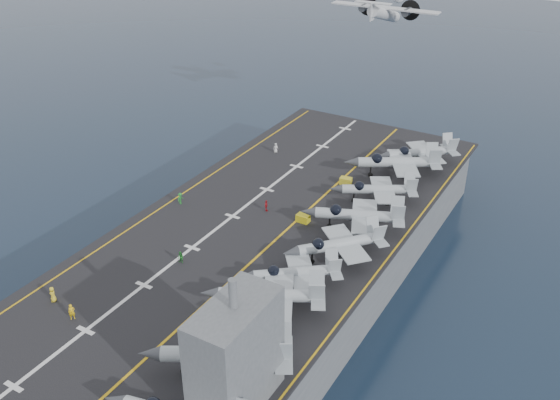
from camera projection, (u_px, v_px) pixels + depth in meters
The scene contains 26 objects.
ground at pixel (267, 284), 96.60m from camera, with size 500.00×500.00×0.00m, color #142135.
hull at pixel (267, 257), 94.18m from camera, with size 36.00×90.00×10.00m, color #56595E.
flight_deck at pixel (266, 228), 91.66m from camera, with size 38.00×92.00×0.40m, color black.
foul_line at pixel (284, 232), 90.23m from camera, with size 0.35×90.00×0.02m, color gold.
landing_centerline at pixel (232, 216), 94.20m from camera, with size 0.50×90.00×0.02m, color silver.
deck_edge_port at pixel (175, 199), 99.06m from camera, with size 0.25×90.00×0.02m, color gold.
deck_edge_stbd at pixel (384, 263), 83.38m from camera, with size 0.25×90.00×0.02m, color gold.
island_superstructure at pixel (235, 344), 58.65m from camera, with size 5.00×10.00×15.00m, color #56595E, non-canonical shape.
fighter_jet_1 at pixel (226, 353), 64.36m from camera, with size 19.31×17.34×5.59m, color gray, non-canonical shape.
fighter_jet_2 at pixel (271, 294), 73.37m from camera, with size 17.74×15.65×5.15m, color #8F989F, non-canonical shape.
fighter_jet_3 at pixel (296, 272), 77.88m from camera, with size 15.50×14.76×4.49m, color #8D949E, non-canonical shape.
fighter_jet_4 at pixel (340, 243), 83.24m from camera, with size 16.59×16.92×4.94m, color gray, non-canonical shape.
fighter_jet_5 at pixel (359, 214), 89.61m from camera, with size 17.72×15.04×5.21m, color gray, non-canonical shape.
fighter_jet_6 at pixel (378, 188), 97.06m from camera, with size 16.29×14.56×4.72m, color gray, non-canonical shape.
fighter_jet_7 at pixel (398, 161), 104.69m from camera, with size 19.32×17.41×5.59m, color #939CA4, non-canonical shape.
fighter_jet_8 at pixel (421, 152), 108.75m from camera, with size 17.27×16.94×5.04m, color gray, non-canonical shape.
tow_cart_a at pixel (216, 311), 73.74m from camera, with size 2.10×1.64×1.11m, color #DDC909, non-canonical shape.
tow_cart_b at pixel (303, 218), 92.59m from camera, with size 1.97×1.31×1.16m, color gold, non-canonical shape.
tow_cart_c at pixel (346, 181), 103.20m from camera, with size 2.07×1.50×1.15m, color gold, non-canonical shape.
crew_0 at pixel (53, 294), 75.83m from camera, with size 1.38×1.49×2.06m, color yellow.
crew_1 at pixel (72, 312), 72.93m from camera, with size 1.40×1.47×2.04m, color yellow.
crew_2 at pixel (181, 257), 83.07m from camera, with size 1.07×0.75×1.72m, color #24832C.
crew_3 at pixel (180, 198), 97.22m from camera, with size 0.76×1.13×1.86m, color #1C8127.
crew_4 at pixel (266, 206), 95.27m from camera, with size 1.01×1.24×1.80m, color #B3161E.
crew_5 at pixel (276, 148), 114.10m from camera, with size 1.23×1.29×1.79m, color silver.
transport_plane at pixel (384, 14), 133.16m from camera, with size 24.10×16.77×5.60m, color silver, non-canonical shape.
Camera 1 is at (41.23, -66.45, 58.23)m, focal length 40.00 mm.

